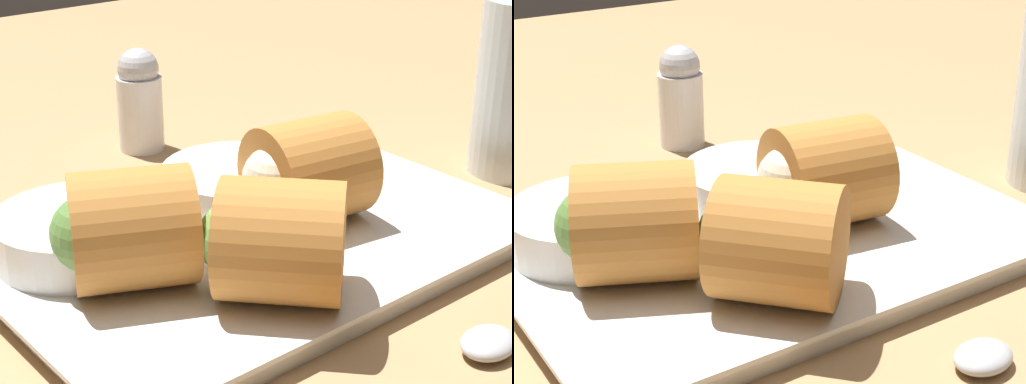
% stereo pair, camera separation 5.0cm
% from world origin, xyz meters
% --- Properties ---
extents(table_surface, '(1.80, 1.40, 0.02)m').
position_xyz_m(table_surface, '(0.00, 0.00, 0.01)').
color(table_surface, '#A87F54').
rests_on(table_surface, ground).
extents(serving_plate, '(0.31, 0.21, 0.01)m').
position_xyz_m(serving_plate, '(-0.03, -0.02, 0.03)').
color(serving_plate, silver).
rests_on(serving_plate, table_surface).
extents(roll_front_left, '(0.08, 0.08, 0.06)m').
position_xyz_m(roll_front_left, '(-0.13, -0.02, 0.07)').
color(roll_front_left, '#B77533').
rests_on(roll_front_left, serving_plate).
extents(roll_front_right, '(0.08, 0.07, 0.06)m').
position_xyz_m(roll_front_right, '(-0.01, -0.03, 0.07)').
color(roll_front_right, '#B77533').
rests_on(roll_front_right, serving_plate).
extents(roll_back_left, '(0.09, 0.09, 0.06)m').
position_xyz_m(roll_back_left, '(-0.08, -0.08, 0.07)').
color(roll_back_left, '#B77533').
rests_on(roll_back_left, serving_plate).
extents(dipping_bowl_near, '(0.09, 0.09, 0.03)m').
position_xyz_m(dipping_bowl_near, '(-0.02, 0.02, 0.05)').
color(dipping_bowl_near, white).
rests_on(dipping_bowl_near, serving_plate).
extents(dipping_bowl_far, '(0.09, 0.09, 0.03)m').
position_xyz_m(dipping_bowl_far, '(-0.13, 0.02, 0.05)').
color(dipping_bowl_far, white).
rests_on(dipping_bowl_far, serving_plate).
extents(spoon, '(0.18, 0.04, 0.01)m').
position_xyz_m(spoon, '(0.01, -0.17, 0.02)').
color(spoon, '#B2B2B7').
rests_on(spoon, table_surface).
extents(salt_shaker, '(0.04, 0.04, 0.08)m').
position_xyz_m(salt_shaker, '(0.01, 0.17, 0.06)').
color(salt_shaker, silver).
rests_on(salt_shaker, table_surface).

